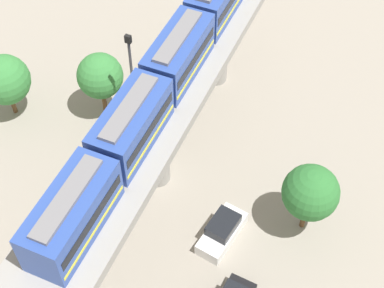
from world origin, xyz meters
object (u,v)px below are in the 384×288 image
(tree_near_viaduct, at_px, (311,193))
(tree_far_corner, at_px, (5,80))
(tree_mid_lot, at_px, (100,76))
(signal_post, at_px, (133,83))
(parked_car_white, at_px, (222,231))
(train, at_px, (156,88))

(tree_near_viaduct, xyz_separation_m, tree_far_corner, (-24.79, 1.19, -0.39))
(tree_mid_lot, xyz_separation_m, signal_post, (3.49, -1.00, 1.52))
(parked_car_white, height_order, tree_near_viaduct, tree_near_viaduct)
(train, distance_m, tree_mid_lot, 9.24)
(train, relative_size, tree_mid_lot, 4.77)
(parked_car_white, height_order, tree_far_corner, tree_far_corner)
(tree_far_corner, height_order, signal_post, signal_post)
(tree_far_corner, bearing_deg, tree_mid_lot, 24.18)
(signal_post, bearing_deg, tree_near_viaduct, -12.55)
(train, bearing_deg, parked_car_white, -29.39)
(tree_near_viaduct, xyz_separation_m, signal_post, (-14.51, 3.23, 1.44))
(tree_near_viaduct, bearing_deg, tree_mid_lot, 166.76)
(train, bearing_deg, tree_near_viaduct, -2.35)
(parked_car_white, relative_size, tree_far_corner, 0.79)
(train, bearing_deg, signal_post, 140.77)
(tree_mid_lot, bearing_deg, tree_far_corner, -155.82)
(parked_car_white, xyz_separation_m, tree_near_viaduct, (4.83, 3.08, 3.26))
(tree_near_viaduct, bearing_deg, train, 177.65)
(train, relative_size, tree_near_viaduct, 4.63)
(tree_far_corner, relative_size, signal_post, 0.57)
(tree_near_viaduct, bearing_deg, tree_far_corner, 177.25)
(tree_mid_lot, bearing_deg, parked_car_white, -29.05)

